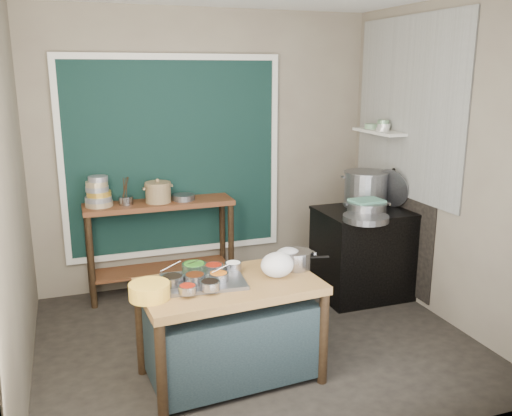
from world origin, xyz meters
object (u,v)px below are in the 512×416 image
object	(u,v)px
utensil_cup	(126,200)
condiment_tray	(203,281)
prep_table	(230,331)
yellow_basin	(149,291)
steamer	(367,208)
stock_pot	(365,189)
stove_block	(364,254)
saucepan	(296,259)
back_counter	(161,248)
ceramic_crock	(158,193)

from	to	relation	value
utensil_cup	condiment_tray	bearing A→B (deg)	-79.07
prep_table	yellow_basin	world-z (taller)	yellow_basin
utensil_cup	steamer	size ratio (longest dim) A/B	0.35
stock_pot	steamer	xyz separation A→B (m)	(-0.16, -0.31, -0.11)
prep_table	condiment_tray	size ratio (longest dim) A/B	2.18
stove_block	saucepan	distance (m)	1.53
yellow_basin	utensil_cup	world-z (taller)	utensil_cup
back_counter	stock_pot	size ratio (longest dim) A/B	3.22
back_counter	stock_pot	world-z (taller)	stock_pot
yellow_basin	saucepan	size ratio (longest dim) A/B	1.09
back_counter	steamer	bearing A→B (deg)	-26.44
saucepan	utensil_cup	world-z (taller)	utensil_cup
saucepan	ceramic_crock	bearing A→B (deg)	128.12
prep_table	stove_block	xyz separation A→B (m)	(1.71, 1.03, 0.05)
prep_table	back_counter	world-z (taller)	back_counter
condiment_tray	saucepan	bearing A→B (deg)	4.60
steamer	stove_block	bearing A→B (deg)	57.55
condiment_tray	utensil_cup	world-z (taller)	utensil_cup
condiment_tray	stock_pot	xyz separation A→B (m)	(1.95, 1.12, 0.29)
back_counter	saucepan	distance (m)	1.84
back_counter	yellow_basin	xyz separation A→B (m)	(-0.38, -1.85, 0.33)
condiment_tray	saucepan	world-z (taller)	saucepan
saucepan	ceramic_crock	size ratio (longest dim) A/B	0.93
saucepan	stock_pot	xyz separation A→B (m)	(1.22, 1.07, 0.24)
stock_pot	stove_block	bearing A→B (deg)	-112.65
prep_table	ceramic_crock	distance (m)	1.88
ceramic_crock	steamer	xyz separation A→B (m)	(1.80, -0.88, -0.10)
utensil_cup	prep_table	bearing A→B (deg)	-73.78
condiment_tray	steamer	size ratio (longest dim) A/B	1.46
prep_table	ceramic_crock	world-z (taller)	ceramic_crock
stock_pot	saucepan	bearing A→B (deg)	-138.82
prep_table	stove_block	world-z (taller)	stove_block
stock_pot	utensil_cup	bearing A→B (deg)	165.94
prep_table	saucepan	bearing A→B (deg)	7.59
utensil_cup	stock_pot	world-z (taller)	stock_pot
utensil_cup	ceramic_crock	size ratio (longest dim) A/B	0.52
condiment_tray	stock_pot	size ratio (longest dim) A/B	1.27
condiment_tray	stock_pot	world-z (taller)	stock_pot
saucepan	utensil_cup	distance (m)	1.96
stove_block	utensil_cup	distance (m)	2.40
condiment_tray	ceramic_crock	size ratio (longest dim) A/B	2.16
stove_block	yellow_basin	distance (m)	2.57
ceramic_crock	stock_pot	size ratio (longest dim) A/B	0.59
utensil_cup	ceramic_crock	xyz separation A→B (m)	(0.31, -0.00, 0.05)
stove_block	yellow_basin	bearing A→B (deg)	-153.90
stove_block	yellow_basin	xyz separation A→B (m)	(-2.28, -1.12, 0.38)
ceramic_crock	yellow_basin	bearing A→B (deg)	-101.62
prep_table	condiment_tray	world-z (taller)	condiment_tray
yellow_basin	ceramic_crock	size ratio (longest dim) A/B	1.02
prep_table	stock_pot	bearing A→B (deg)	29.83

